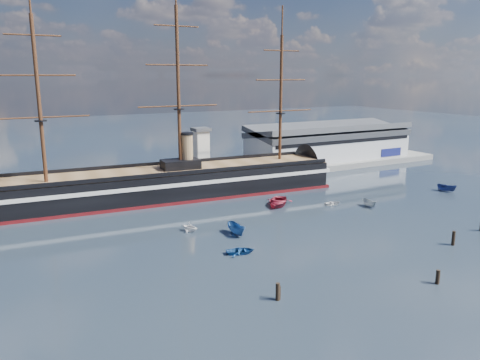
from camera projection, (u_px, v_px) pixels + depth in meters
name	position (u px, v px, depth m)	size (l,w,h in m)	color
ground	(245.00, 210.00, 115.42)	(600.00, 600.00, 0.00)	#1A2535
quay	(218.00, 178.00, 150.97)	(180.00, 18.00, 2.00)	slate
warehouse	(329.00, 142.00, 174.88)	(63.00, 21.00, 11.60)	#B7BABC
quay_tower	(201.00, 151.00, 143.02)	(5.00, 5.00, 15.00)	silver
warship	(168.00, 183.00, 125.89)	(113.39, 22.24, 53.94)	black
motorboat_a	(237.00, 235.00, 97.38)	(7.36, 2.70, 2.94)	#29528A
motorboat_b	(240.00, 254.00, 87.15)	(3.33, 1.33, 1.55)	navy
motorboat_c	(369.00, 207.00, 118.16)	(5.75, 2.11, 2.30)	gray
motorboat_d	(190.00, 231.00, 99.59)	(6.24, 2.70, 2.29)	white
motorboat_e	(333.00, 205.00, 120.11)	(2.60, 1.04, 1.21)	silver
motorboat_f	(446.00, 191.00, 133.96)	(6.28, 2.30, 2.51)	navy
motorboat_g	(278.00, 205.00, 119.59)	(5.92, 2.37, 2.76)	maroon
piling_near_left	(278.00, 300.00, 69.08)	(0.64, 0.64, 3.43)	black
piling_near_mid	(437.00, 284.00, 74.46)	(0.64, 0.64, 3.05)	black
piling_near_right	(453.00, 245.00, 91.46)	(0.64, 0.64, 3.61)	black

